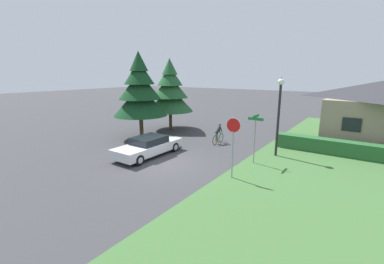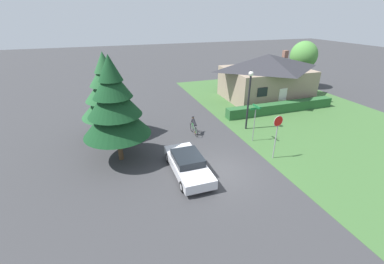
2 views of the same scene
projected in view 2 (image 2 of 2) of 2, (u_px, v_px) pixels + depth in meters
name	position (u px, v px, depth m)	size (l,w,h in m)	color
ground_plane	(220.00, 172.00, 15.79)	(140.00, 140.00, 0.00)	#38383A
grass_verge_right	(320.00, 124.00, 22.60)	(16.00, 36.00, 0.01)	#3D6633
cottage_house	(266.00, 76.00, 28.26)	(9.51, 7.32, 5.07)	gray
hedge_row	(281.00, 107.00, 25.06)	(11.58, 0.90, 0.95)	#285B2D
sedan_left_lane	(188.00, 164.00, 15.45)	(1.89, 4.74, 1.23)	silver
cyclist	(194.00, 126.00, 20.40)	(0.44, 1.70, 1.46)	black
stop_sign	(277.00, 129.00, 16.36)	(0.72, 0.09, 3.05)	gray
street_lamp	(249.00, 92.00, 20.26)	(0.39, 0.39, 4.91)	black
street_name_sign	(255.00, 117.00, 18.78)	(0.90, 0.90, 2.85)	gray
conifer_tall_near	(114.00, 106.00, 15.57)	(4.20, 4.20, 6.81)	#4C3823
conifer_tall_far	(107.00, 92.00, 19.01)	(4.20, 4.20, 6.46)	#4C3823
deciduous_tree_right	(304.00, 55.00, 31.88)	(3.27, 3.27, 5.76)	#4C3823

